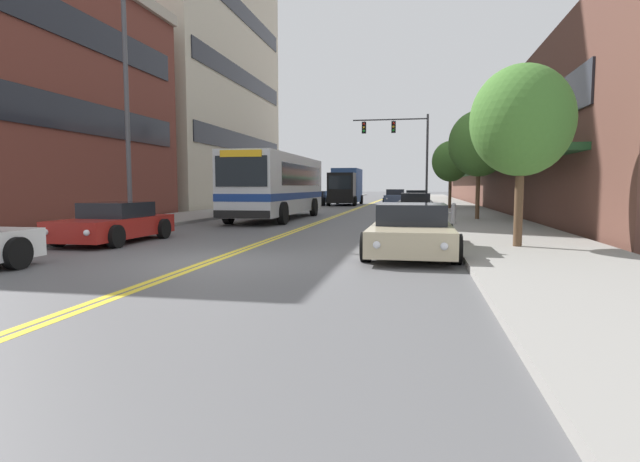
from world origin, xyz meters
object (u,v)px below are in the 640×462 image
city_bus (278,184)px  street_tree_right_mid (479,144)px  car_dark_grey_parked_right_far (417,199)px  car_beige_parked_right_foreground (412,231)px  box_truck (346,186)px  car_slate_blue_moving_lead (395,197)px  street_lamp_left_near (135,77)px  street_tree_right_near (522,121)px  car_champagne_parked_right_mid (417,197)px  street_tree_right_far (451,161)px  fire_hydrant (453,213)px  car_black_parked_right_end (415,205)px  traffic_signal_mast (403,142)px  car_charcoal_parked_left_mid (317,199)px  car_red_parked_left_far (115,224)px

city_bus → street_tree_right_mid: 10.00m
car_dark_grey_parked_right_far → street_tree_right_mid: (2.84, -16.43, 3.03)m
car_beige_parked_right_foreground → box_truck: size_ratio=0.69×
car_slate_blue_moving_lead → street_lamp_left_near: 33.55m
car_dark_grey_parked_right_far → street_tree_right_mid: street_tree_right_mid is taller
city_bus → street_tree_right_near: 14.99m
street_lamp_left_near → street_tree_right_mid: 15.20m
car_champagne_parked_right_mid → street_lamp_left_near: street_lamp_left_near is taller
street_tree_right_near → street_tree_right_far: street_tree_right_far is taller
car_dark_grey_parked_right_far → fire_hydrant: bearing=-85.7°
car_black_parked_right_end → street_tree_right_near: (2.64, -16.24, 2.70)m
traffic_signal_mast → street_tree_right_mid: bearing=-76.3°
fire_hydrant → car_champagne_parked_right_mid: bearing=92.8°
car_champagne_parked_right_mid → street_tree_right_near: 38.07m
car_charcoal_parked_left_mid → car_slate_blue_moving_lead: car_slate_blue_moving_lead is taller
city_bus → car_black_parked_right_end: size_ratio=2.64×
car_champagne_parked_right_mid → street_tree_right_mid: bearing=-83.9°
city_bus → car_champagne_parked_right_mid: size_ratio=2.56×
street_tree_right_mid → street_tree_right_far: (-0.54, 11.86, -0.24)m
traffic_signal_mast → street_tree_right_mid: 16.94m
car_charcoal_parked_left_mid → traffic_signal_mast: size_ratio=0.60×
car_slate_blue_moving_lead → street_tree_right_far: size_ratio=1.03×
box_truck → street_lamp_left_near: size_ratio=0.78×
car_champagne_parked_right_mid → car_slate_blue_moving_lead: bearing=-122.5°
car_charcoal_parked_left_mid → street_tree_right_mid: bearing=-58.8°
street_lamp_left_near → city_bus: bearing=75.0°
car_beige_parked_right_foreground → street_lamp_left_near: size_ratio=0.54×
street_lamp_left_near → street_tree_right_mid: bearing=35.7°
street_tree_right_near → fire_hydrant: bearing=98.1°
street_lamp_left_near → street_tree_right_far: (11.73, 20.68, -1.94)m
car_black_parked_right_end → street_tree_right_far: size_ratio=0.88×
car_dark_grey_parked_right_far → street_tree_right_far: street_tree_right_far is taller
street_lamp_left_near → street_tree_right_far: 23.86m
car_red_parked_left_far → car_champagne_parked_right_mid: size_ratio=1.01×
car_champagne_parked_right_mid → street_tree_right_far: street_tree_right_far is taller
car_red_parked_left_far → car_black_parked_right_end: size_ratio=1.04×
car_red_parked_left_far → car_champagne_parked_right_mid: bearing=76.9°
car_charcoal_parked_left_mid → street_tree_right_far: (11.11, -7.38, 2.83)m
street_tree_right_far → car_dark_grey_parked_right_far: bearing=116.8°
car_beige_parked_right_foreground → car_dark_grey_parked_right_far: bearing=89.8°
box_truck → street_tree_right_mid: street_tree_right_mid is taller
car_slate_blue_moving_lead → street_lamp_left_near: bearing=-102.9°
street_tree_right_near → car_champagne_parked_right_mid: bearing=93.9°
car_beige_parked_right_foreground → street_lamp_left_near: (-9.34, 3.27, 4.79)m
car_beige_parked_right_foreground → street_tree_right_near: size_ratio=1.07×
car_red_parked_left_far → street_tree_right_far: size_ratio=0.91×
car_beige_parked_right_foreground → street_tree_right_mid: street_tree_right_mid is taller
car_black_parked_right_end → car_slate_blue_moving_lead: bearing=96.0°
car_black_parked_right_end → street_lamp_left_near: size_ratio=0.45×
car_champagne_parked_right_mid → car_slate_blue_moving_lead: car_slate_blue_moving_lead is taller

